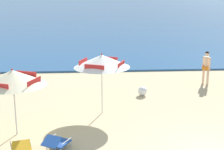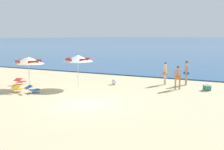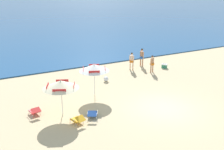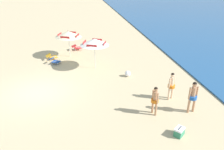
{
  "view_description": "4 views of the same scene",
  "coord_description": "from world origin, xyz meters",
  "px_view_note": "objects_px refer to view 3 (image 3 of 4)",
  "views": [
    {
      "loc": [
        -3.45,
        -8.33,
        4.7
      ],
      "look_at": [
        -2.63,
        4.59,
        1.32
      ],
      "focal_mm": 54.37,
      "sensor_mm": 36.0,
      "label": 1
    },
    {
      "loc": [
        7.31,
        -11.81,
        3.57
      ],
      "look_at": [
        -0.53,
        4.2,
        0.98
      ],
      "focal_mm": 42.98,
      "sensor_mm": 36.0,
      "label": 2
    },
    {
      "loc": [
        -9.38,
        -11.27,
        7.3
      ],
      "look_at": [
        -1.63,
        3.99,
        1.24
      ],
      "focal_mm": 40.18,
      "sensor_mm": 36.0,
      "label": 3
    },
    {
      "loc": [
        13.04,
        2.03,
        7.05
      ],
      "look_at": [
        -0.1,
        4.61,
        0.73
      ],
      "focal_mm": 37.61,
      "sensor_mm": 36.0,
      "label": 4
    }
  ],
  "objects_px": {
    "person_standing_near_shore": "(142,56)",
    "person_standing_beside": "(132,60)",
    "lounge_chair_facing_sea": "(35,111)",
    "cooler_box": "(164,66)",
    "beach_ball": "(106,79)",
    "beach_umbrella_striped_second": "(94,68)",
    "beach_umbrella_striped_main": "(61,84)",
    "lounge_chair_beside_umbrella": "(78,119)",
    "person_wading_in": "(152,63)",
    "lounge_chair_under_umbrella": "(92,114)"
  },
  "relations": [
    {
      "from": "beach_umbrella_striped_main",
      "to": "beach_umbrella_striped_second",
      "type": "height_order",
      "value": "beach_umbrella_striped_second"
    },
    {
      "from": "beach_umbrella_striped_second",
      "to": "lounge_chair_beside_umbrella",
      "type": "height_order",
      "value": "beach_umbrella_striped_second"
    },
    {
      "from": "lounge_chair_facing_sea",
      "to": "lounge_chair_under_umbrella",
      "type": "bearing_deg",
      "value": -32.95
    },
    {
      "from": "person_standing_near_shore",
      "to": "person_standing_beside",
      "type": "xyz_separation_m",
      "value": [
        -1.44,
        -0.52,
        -0.06
      ]
    },
    {
      "from": "lounge_chair_under_umbrella",
      "to": "lounge_chair_facing_sea",
      "type": "xyz_separation_m",
      "value": [
        -2.93,
        1.9,
        0.0
      ]
    },
    {
      "from": "person_standing_near_shore",
      "to": "cooler_box",
      "type": "relative_size",
      "value": 2.92
    },
    {
      "from": "lounge_chair_beside_umbrella",
      "to": "beach_umbrella_striped_main",
      "type": "bearing_deg",
      "value": 106.53
    },
    {
      "from": "person_standing_beside",
      "to": "person_standing_near_shore",
      "type": "bearing_deg",
      "value": 19.73
    },
    {
      "from": "lounge_chair_under_umbrella",
      "to": "lounge_chair_facing_sea",
      "type": "relative_size",
      "value": 1.08
    },
    {
      "from": "beach_umbrella_striped_second",
      "to": "person_standing_near_shore",
      "type": "distance_m",
      "value": 7.97
    },
    {
      "from": "person_wading_in",
      "to": "person_standing_beside",
      "type": "bearing_deg",
      "value": 130.8
    },
    {
      "from": "lounge_chair_under_umbrella",
      "to": "person_standing_beside",
      "type": "bearing_deg",
      "value": 44.9
    },
    {
      "from": "beach_umbrella_striped_main",
      "to": "lounge_chair_facing_sea",
      "type": "height_order",
      "value": "beach_umbrella_striped_main"
    },
    {
      "from": "beach_umbrella_striped_second",
      "to": "person_standing_beside",
      "type": "distance_m",
      "value": 6.5
    },
    {
      "from": "person_wading_in",
      "to": "beach_ball",
      "type": "relative_size",
      "value": 3.85
    },
    {
      "from": "person_standing_near_shore",
      "to": "person_standing_beside",
      "type": "distance_m",
      "value": 1.53
    },
    {
      "from": "beach_umbrella_striped_main",
      "to": "lounge_chair_beside_umbrella",
      "type": "height_order",
      "value": "beach_umbrella_striped_main"
    },
    {
      "from": "beach_umbrella_striped_second",
      "to": "lounge_chair_beside_umbrella",
      "type": "bearing_deg",
      "value": -126.64
    },
    {
      "from": "beach_umbrella_striped_second",
      "to": "lounge_chair_under_umbrella",
      "type": "xyz_separation_m",
      "value": [
        -1.45,
        -3.02,
        -1.76
      ]
    },
    {
      "from": "lounge_chair_beside_umbrella",
      "to": "person_standing_near_shore",
      "type": "relative_size",
      "value": 0.57
    },
    {
      "from": "person_standing_beside",
      "to": "beach_umbrella_striped_main",
      "type": "bearing_deg",
      "value": -146.23
    },
    {
      "from": "beach_umbrella_striped_second",
      "to": "lounge_chair_beside_umbrella",
      "type": "xyz_separation_m",
      "value": [
        -2.42,
        -3.26,
        -1.76
      ]
    },
    {
      "from": "person_standing_near_shore",
      "to": "beach_ball",
      "type": "distance_m",
      "value": 5.36
    },
    {
      "from": "person_standing_near_shore",
      "to": "cooler_box",
      "type": "xyz_separation_m",
      "value": [
        1.64,
        -1.44,
        -0.82
      ]
    },
    {
      "from": "lounge_chair_facing_sea",
      "to": "person_standing_near_shore",
      "type": "xyz_separation_m",
      "value": [
        11.08,
        5.31,
        0.74
      ]
    },
    {
      "from": "lounge_chair_beside_umbrella",
      "to": "person_standing_beside",
      "type": "distance_m",
      "value": 10.37
    },
    {
      "from": "beach_umbrella_striped_main",
      "to": "person_standing_beside",
      "type": "bearing_deg",
      "value": 33.77
    },
    {
      "from": "person_standing_near_shore",
      "to": "person_wading_in",
      "type": "height_order",
      "value": "person_standing_near_shore"
    },
    {
      "from": "beach_ball",
      "to": "person_wading_in",
      "type": "bearing_deg",
      "value": 2.38
    },
    {
      "from": "person_wading_in",
      "to": "lounge_chair_under_umbrella",
      "type": "bearing_deg",
      "value": -146.63
    },
    {
      "from": "person_standing_beside",
      "to": "lounge_chair_facing_sea",
      "type": "bearing_deg",
      "value": -153.57
    },
    {
      "from": "lounge_chair_beside_umbrella",
      "to": "beach_ball",
      "type": "height_order",
      "value": "lounge_chair_beside_umbrella"
    },
    {
      "from": "cooler_box",
      "to": "person_wading_in",
      "type": "bearing_deg",
      "value": -163.96
    },
    {
      "from": "beach_umbrella_striped_main",
      "to": "lounge_chair_facing_sea",
      "type": "distance_m",
      "value": 2.33
    },
    {
      "from": "cooler_box",
      "to": "lounge_chair_under_umbrella",
      "type": "bearing_deg",
      "value": -149.5
    },
    {
      "from": "beach_ball",
      "to": "lounge_chair_beside_umbrella",
      "type": "bearing_deg",
      "value": -129.07
    },
    {
      "from": "lounge_chair_facing_sea",
      "to": "beach_ball",
      "type": "distance_m",
      "value": 6.99
    },
    {
      "from": "person_wading_in",
      "to": "cooler_box",
      "type": "bearing_deg",
      "value": 16.04
    },
    {
      "from": "beach_umbrella_striped_main",
      "to": "person_wading_in",
      "type": "bearing_deg",
      "value": 23.05
    },
    {
      "from": "lounge_chair_facing_sea",
      "to": "person_standing_near_shore",
      "type": "relative_size",
      "value": 0.54
    },
    {
      "from": "person_wading_in",
      "to": "lounge_chair_facing_sea",
      "type": "bearing_deg",
      "value": -162.92
    },
    {
      "from": "cooler_box",
      "to": "beach_ball",
      "type": "bearing_deg",
      "value": -173.65
    },
    {
      "from": "person_standing_near_shore",
      "to": "person_wading_in",
      "type": "relative_size",
      "value": 1.12
    },
    {
      "from": "lounge_chair_facing_sea",
      "to": "cooler_box",
      "type": "height_order",
      "value": "lounge_chair_facing_sea"
    },
    {
      "from": "beach_umbrella_striped_second",
      "to": "person_wading_in",
      "type": "xyz_separation_m",
      "value": [
        6.51,
        2.22,
        -1.12
      ]
    },
    {
      "from": "beach_umbrella_striped_second",
      "to": "lounge_chair_facing_sea",
      "type": "height_order",
      "value": "beach_umbrella_striped_second"
    },
    {
      "from": "cooler_box",
      "to": "person_standing_near_shore",
      "type": "bearing_deg",
      "value": 138.84
    },
    {
      "from": "person_standing_near_shore",
      "to": "beach_ball",
      "type": "xyz_separation_m",
      "value": [
        -4.84,
        -2.16,
        -0.81
      ]
    },
    {
      "from": "lounge_chair_under_umbrella",
      "to": "beach_umbrella_striped_main",
      "type": "bearing_deg",
      "value": 138.54
    },
    {
      "from": "lounge_chair_facing_sea",
      "to": "person_wading_in",
      "type": "distance_m",
      "value": 11.41
    }
  ]
}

